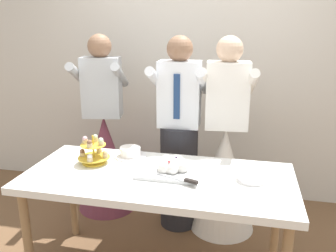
% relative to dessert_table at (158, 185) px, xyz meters
% --- Properties ---
extents(rear_wall, '(5.20, 0.10, 2.90)m').
position_rel_dessert_table_xyz_m(rear_wall, '(0.00, 1.43, 0.75)').
color(rear_wall, beige).
rests_on(rear_wall, ground_plane).
extents(dessert_table, '(1.80, 0.80, 0.78)m').
position_rel_dessert_table_xyz_m(dessert_table, '(0.00, 0.00, 0.00)').
color(dessert_table, white).
rests_on(dessert_table, ground_plane).
extents(cupcake_stand, '(0.23, 0.23, 0.21)m').
position_rel_dessert_table_xyz_m(cupcake_stand, '(-0.50, 0.10, 0.16)').
color(cupcake_stand, gold).
rests_on(cupcake_stand, dessert_table).
extents(main_cake_tray, '(0.43, 0.35, 0.12)m').
position_rel_dessert_table_xyz_m(main_cake_tray, '(0.08, 0.05, 0.12)').
color(main_cake_tray, silver).
rests_on(main_cake_tray, dessert_table).
extents(plate_stack, '(0.19, 0.19, 0.04)m').
position_rel_dessert_table_xyz_m(plate_stack, '(0.61, 0.05, 0.10)').
color(plate_stack, white).
rests_on(plate_stack, dessert_table).
extents(round_cake, '(0.24, 0.24, 0.07)m').
position_rel_dessert_table_xyz_m(round_cake, '(-0.29, 0.28, 0.11)').
color(round_cake, white).
rests_on(round_cake, dessert_table).
extents(person_groom, '(0.47, 0.49, 1.66)m').
position_rel_dessert_table_xyz_m(person_groom, '(0.01, 0.68, 0.05)').
color(person_groom, '#232328').
rests_on(person_groom, ground_plane).
extents(person_bride, '(0.56, 0.56, 1.66)m').
position_rel_dessert_table_xyz_m(person_bride, '(0.40, 0.71, -0.12)').
color(person_bride, white).
rests_on(person_bride, ground_plane).
extents(person_guest, '(0.57, 0.56, 1.66)m').
position_rel_dessert_table_xyz_m(person_guest, '(-0.73, 0.83, -0.12)').
color(person_guest, brown).
rests_on(person_guest, ground_plane).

